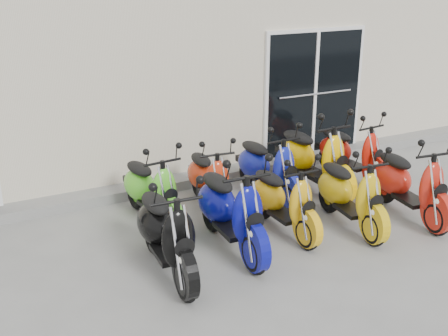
{
  "coord_description": "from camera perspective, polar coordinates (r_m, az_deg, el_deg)",
  "views": [
    {
      "loc": [
        -3.28,
        -5.64,
        3.3
      ],
      "look_at": [
        0.0,
        0.6,
        0.75
      ],
      "focal_mm": 45.0,
      "sensor_mm": 36.0,
      "label": 1
    }
  ],
  "objects": [
    {
      "name": "ground",
      "position": [
        7.31,
        2.21,
        -6.96
      ],
      "size": [
        80.0,
        80.0,
        0.0
      ],
      "primitive_type": "plane",
      "color": "gray",
      "rests_on": "ground"
    },
    {
      "name": "building",
      "position": [
        11.45,
        -10.98,
        10.99
      ],
      "size": [
        14.0,
        6.0,
        3.2
      ],
      "primitive_type": "cube",
      "color": "beige",
      "rests_on": "ground"
    },
    {
      "name": "front_step",
      "position": [
        8.93,
        -4.25,
        -1.33
      ],
      "size": [
        14.0,
        0.4,
        0.15
      ],
      "primitive_type": "cube",
      "color": "gray",
      "rests_on": "ground"
    },
    {
      "name": "door_right",
      "position": [
        9.99,
        9.13,
        7.85
      ],
      "size": [
        2.02,
        0.08,
        2.22
      ],
      "primitive_type": "cube",
      "color": "black",
      "rests_on": "front_step"
    },
    {
      "name": "scooter_front_black",
      "position": [
        6.23,
        -5.93,
        -5.42
      ],
      "size": [
        0.76,
        1.8,
        1.3
      ],
      "primitive_type": null,
      "rotation": [
        0.0,
        0.0,
        -0.07
      ],
      "color": "black",
      "rests_on": "ground"
    },
    {
      "name": "scooter_front_blue",
      "position": [
        6.7,
        0.7,
        -3.17
      ],
      "size": [
        0.76,
        1.86,
        1.35
      ],
      "primitive_type": null,
      "rotation": [
        0.0,
        0.0,
        -0.06
      ],
      "color": "#0A0D86",
      "rests_on": "ground"
    },
    {
      "name": "scooter_front_orange_a",
      "position": [
        7.22,
        6.07,
        -2.35
      ],
      "size": [
        0.59,
        1.58,
        1.16
      ],
      "primitive_type": null,
      "rotation": [
        0.0,
        0.0,
        0.01
      ],
      "color": "gold",
      "rests_on": "ground"
    },
    {
      "name": "scooter_front_orange_b",
      "position": [
        7.5,
        12.78,
        -1.63
      ],
      "size": [
        0.81,
        1.71,
        1.22
      ],
      "primitive_type": null,
      "rotation": [
        0.0,
        0.0,
        -0.13
      ],
      "color": "gold",
      "rests_on": "ground"
    },
    {
      "name": "scooter_front_red",
      "position": [
        8.02,
        18.5,
        -0.58
      ],
      "size": [
        0.86,
        1.79,
        1.27
      ],
      "primitive_type": null,
      "rotation": [
        0.0,
        0.0,
        -0.14
      ],
      "color": "red",
      "rests_on": "ground"
    },
    {
      "name": "scooter_back_green",
      "position": [
        7.54,
        -7.46,
        -1.28
      ],
      "size": [
        0.75,
        1.67,
        1.2
      ],
      "primitive_type": null,
      "rotation": [
        0.0,
        0.0,
        0.1
      ],
      "color": "#59D32A",
      "rests_on": "ground"
    },
    {
      "name": "scooter_back_red",
      "position": [
        7.9,
        -1.57,
        -0.31
      ],
      "size": [
        0.74,
        1.6,
        1.14
      ],
      "primitive_type": null,
      "rotation": [
        0.0,
        0.0,
        -0.12
      ],
      "color": "red",
      "rests_on": "ground"
    },
    {
      "name": "scooter_back_blue",
      "position": [
        8.26,
        4.48,
        0.92
      ],
      "size": [
        0.66,
        1.7,
        1.25
      ],
      "primitive_type": null,
      "rotation": [
        0.0,
        0.0,
        0.02
      ],
      "color": "#121C9D",
      "rests_on": "ground"
    },
    {
      "name": "scooter_back_yellow",
      "position": [
        8.59,
        9.12,
        1.93
      ],
      "size": [
        0.73,
        1.89,
        1.38
      ],
      "primitive_type": null,
      "rotation": [
        0.0,
        0.0,
        0.03
      ],
      "color": "#FFBF05",
      "rests_on": "ground"
    },
    {
      "name": "scooter_back_extra",
      "position": [
        9.22,
        12.89,
        2.33
      ],
      "size": [
        0.75,
        1.67,
        1.2
      ],
      "primitive_type": null,
      "rotation": [
        0.0,
        0.0,
        0.1
      ],
      "color": "red",
      "rests_on": "ground"
    }
  ]
}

